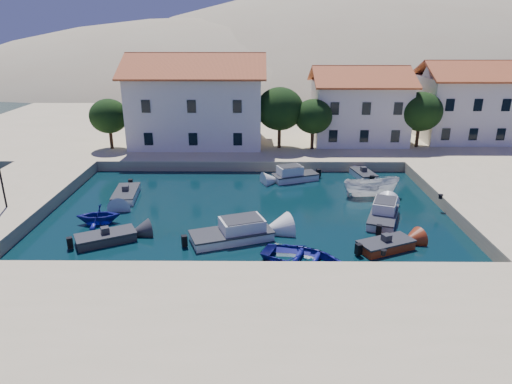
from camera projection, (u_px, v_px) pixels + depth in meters
ground at (244, 277)px, 25.81m from camera, size 400.00×400.00×0.00m
quay_south at (239, 337)px, 20.00m from camera, size 52.00×12.00×1.00m
quay_west at (2, 203)px, 35.18m from camera, size 8.00×20.00×1.00m
quay_north at (268, 128)px, 61.34m from camera, size 80.00×36.00×1.00m
hills at (320, 145)px, 149.84m from camera, size 254.00×176.00×99.00m
building_left at (197, 98)px, 50.15m from camera, size 14.70×9.45×9.70m
building_mid at (358, 103)px, 51.20m from camera, size 10.50×8.40×8.30m
building_right at (462, 100)px, 51.96m from camera, size 9.45×8.40×8.80m
trees at (294, 112)px, 48.05m from camera, size 37.30×5.30×6.45m
bollards at (289, 230)px, 29.03m from camera, size 29.36×9.56×0.30m
motorboat_grey_sw at (106, 238)px, 29.90m from camera, size 4.11×3.23×1.25m
cabin_cruiser_south at (231, 233)px, 30.14m from camera, size 5.82×3.99×1.60m
rowboat_south at (302, 262)px, 27.38m from camera, size 5.85×5.02×1.02m
motorboat_red_se at (386, 245)px, 28.88m from camera, size 3.91×2.93×1.25m
cabin_cruiser_east at (383, 215)px, 33.05m from camera, size 3.32×4.92×1.60m
boat_east at (371, 196)px, 38.07m from camera, size 4.75×2.05×1.80m
motorboat_white_ne at (363, 175)px, 42.69m from camera, size 2.18×3.52×1.25m
rowboat_west at (99, 223)px, 32.89m from camera, size 3.34×2.99×1.59m
motorboat_white_west at (126, 194)px, 37.68m from camera, size 2.20×4.23×1.25m
cabin_cruiser_north at (295, 175)px, 41.91m from camera, size 4.45×3.08×1.60m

